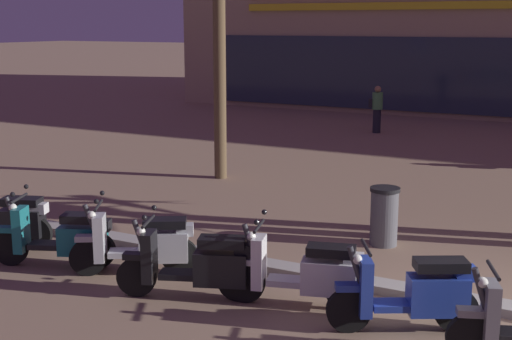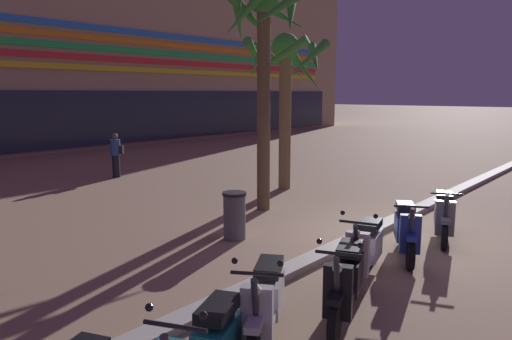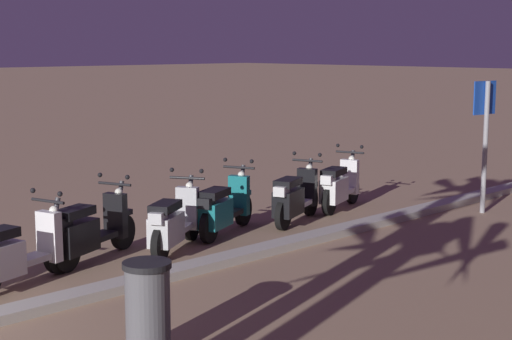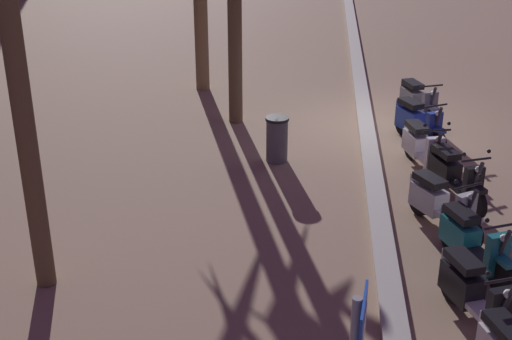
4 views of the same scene
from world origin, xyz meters
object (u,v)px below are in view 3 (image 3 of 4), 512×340
scooter_white_tail_end (339,186)px  scooter_black_gap_after_mid (89,231)px  scooter_black_mid_rear (294,198)px  litter_bin (148,308)px  scooter_white_second_in_line (14,254)px  scooter_teal_far_back (223,208)px  scooter_silver_mid_centre (173,223)px  crossing_sign (485,131)px

scooter_white_tail_end → scooter_black_gap_after_mid: same height
scooter_white_tail_end → scooter_black_mid_rear: bearing=8.6°
scooter_white_tail_end → scooter_black_gap_after_mid: bearing=-1.4°
scooter_white_tail_end → litter_bin: size_ratio=1.76×
scooter_white_tail_end → scooter_white_second_in_line: 6.61m
scooter_teal_far_back → scooter_silver_mid_centre: 1.27m
scooter_black_mid_rear → scooter_silver_mid_centre: bearing=1.2°
scooter_white_second_in_line → scooter_black_mid_rear: bearing=-179.3°
scooter_black_mid_rear → crossing_sign: (-3.15, 1.74, 1.05)m
scooter_black_mid_rear → litter_bin: 6.02m
scooter_black_gap_after_mid → crossing_sign: size_ratio=0.74×
scooter_black_mid_rear → crossing_sign: bearing=151.1°
scooter_teal_far_back → litter_bin: bearing=39.9°
scooter_black_mid_rear → scooter_teal_far_back: size_ratio=0.99×
scooter_white_tail_end → scooter_silver_mid_centre: size_ratio=1.04×
scooter_teal_far_back → litter_bin: 4.98m
scooter_black_mid_rear → litter_bin: size_ratio=1.79×
scooter_silver_mid_centre → scooter_black_gap_after_mid: bearing=-19.1°
litter_bin → scooter_black_mid_rear: bearing=-150.6°
scooter_white_tail_end → scooter_silver_mid_centre: 4.10m
crossing_sign → litter_bin: bearing=8.3°
litter_bin → scooter_white_tail_end: bearing=-154.6°
crossing_sign → scooter_black_gap_after_mid: bearing=-16.6°
crossing_sign → litter_bin: size_ratio=2.53×
scooter_black_gap_after_mid → scooter_white_tail_end: bearing=178.6°
scooter_teal_far_back → scooter_black_gap_after_mid: bearing=-2.7°
scooter_white_tail_end → scooter_black_mid_rear: (1.43, 0.22, 0.00)m
scooter_white_tail_end → scooter_black_gap_after_mid: size_ratio=0.95×
crossing_sign → litter_bin: 8.55m
scooter_white_tail_end → scooter_teal_far_back: 2.85m
scooter_black_gap_after_mid → crossing_sign: bearing=163.4°
scooter_silver_mid_centre → crossing_sign: crossing_sign is taller
scooter_black_gap_after_mid → litter_bin: bearing=66.9°
scooter_white_tail_end → litter_bin: bearing=25.4°
litter_bin → scooter_silver_mid_centre: bearing=-131.7°
scooter_white_tail_end → scooter_white_second_in_line: size_ratio=0.94×
litter_bin → scooter_white_second_in_line: bearing=-91.5°
scooter_teal_far_back → scooter_white_second_in_line: (3.75, 0.29, 0.00)m
scooter_teal_far_back → scooter_silver_mid_centre: size_ratio=1.07×
scooter_black_gap_after_mid → litter_bin: 3.60m
scooter_white_tail_end → scooter_white_second_in_line: bearing=2.4°
scooter_white_tail_end → scooter_teal_far_back: bearing=-0.3°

